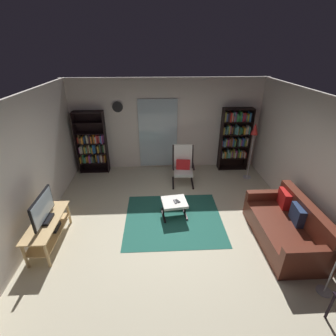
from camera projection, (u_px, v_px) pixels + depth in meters
ground_plane at (173, 228)px, 4.99m from camera, size 7.02×7.02×0.00m
wall_back at (166, 125)px, 6.98m from camera, size 5.60×0.06×2.60m
wall_left at (21, 176)px, 4.28m from camera, size 0.06×6.00×2.60m
wall_right at (318, 169)px, 4.52m from camera, size 0.06×6.00×2.60m
glass_door_panel at (158, 134)px, 7.02m from camera, size 1.10×0.01×2.00m
area_rug at (174, 219)px, 5.25m from camera, size 2.06×1.82×0.01m
tv_stand at (49, 228)px, 4.49m from camera, size 0.46×1.24×0.52m
television at (43, 210)px, 4.28m from camera, size 0.20×0.81×0.53m
bookshelf_near_tv at (92, 145)px, 6.91m from camera, size 0.82×0.30×1.78m
bookshelf_near_sofa at (235, 137)px, 6.98m from camera, size 0.84×0.30×1.82m
leather_sofa at (287, 228)px, 4.56m from camera, size 0.90×1.76×0.83m
lounge_armchair at (183, 164)px, 6.45m from camera, size 0.59×0.68×1.02m
ottoman at (174, 204)px, 5.24m from camera, size 0.58×0.54×0.37m
tv_remote at (175, 202)px, 5.18m from camera, size 0.07×0.15×0.02m
cell_phone at (177, 201)px, 5.20m from camera, size 0.13×0.15×0.01m
floor_lamp_by_shelf at (254, 135)px, 6.32m from camera, size 0.22×0.22×1.58m
wall_clock at (118, 107)px, 6.61m from camera, size 0.29×0.03×0.29m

